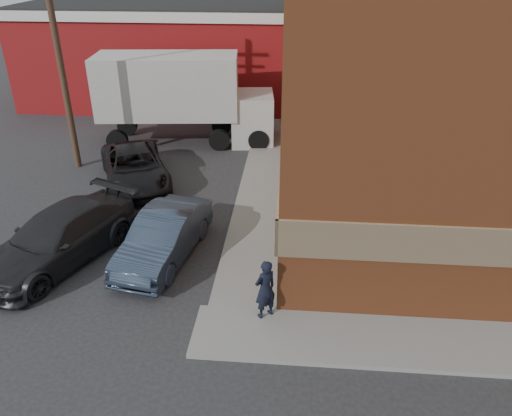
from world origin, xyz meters
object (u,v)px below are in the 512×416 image
(utility_pole, at_px, (59,54))
(box_truck, at_px, (186,93))
(brick_building, at_px, (482,62))
(sedan, at_px, (164,237))
(warehouse, at_px, (168,52))
(suv_b, at_px, (59,237))
(suv_a, at_px, (135,167))
(man, at_px, (265,289))

(utility_pole, bearing_deg, box_truck, 39.27)
(brick_building, xyz_separation_m, sedan, (-10.51, -6.66, -3.96))
(sedan, bearing_deg, utility_pole, 139.70)
(warehouse, bearing_deg, suv_b, -87.12)
(warehouse, distance_m, utility_pole, 11.27)
(suv_a, height_order, suv_b, suv_b)
(utility_pole, height_order, suv_a, utility_pole)
(utility_pole, xyz_separation_m, box_truck, (4.13, 3.38, -2.37))
(suv_a, bearing_deg, man, -77.73)
(brick_building, bearing_deg, utility_pole, 179.98)
(man, height_order, suv_a, man)
(man, xyz_separation_m, box_truck, (-4.58, 12.63, 1.44))
(man, height_order, box_truck, box_truck)
(box_truck, bearing_deg, man, -75.65)
(warehouse, xyz_separation_m, sedan, (3.99, -17.66, -2.09))
(brick_building, xyz_separation_m, suv_b, (-13.59, -7.04, -3.91))
(man, bearing_deg, suv_b, -57.25)
(sedan, relative_size, suv_b, 0.83)
(utility_pole, distance_m, box_truck, 5.84)
(man, relative_size, sedan, 0.37)
(man, bearing_deg, suv_a, -91.60)
(brick_building, distance_m, box_truck, 12.55)
(box_truck, bearing_deg, utility_pole, -146.32)
(utility_pole, xyz_separation_m, man, (8.72, -9.25, -3.81))
(warehouse, height_order, box_truck, warehouse)
(utility_pole, bearing_deg, warehouse, 82.23)
(utility_pole, xyz_separation_m, suv_b, (2.41, -7.04, -3.97))
(brick_building, distance_m, sedan, 13.06)
(utility_pole, relative_size, box_truck, 1.05)
(sedan, height_order, box_truck, box_truck)
(sedan, distance_m, suv_a, 5.73)
(brick_building, bearing_deg, man, -128.22)
(suv_b, bearing_deg, brick_building, 50.65)
(sedan, bearing_deg, suv_b, -162.82)
(man, bearing_deg, utility_pole, -84.64)
(suv_a, height_order, box_truck, box_truck)
(utility_pole, relative_size, man, 5.50)
(suv_b, bearing_deg, sedan, 30.22)
(utility_pole, bearing_deg, suv_a, -26.43)
(brick_building, height_order, box_truck, brick_building)
(brick_building, xyz_separation_m, utility_pole, (-16.00, 0.00, 0.06))
(sedan, relative_size, suv_a, 0.88)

